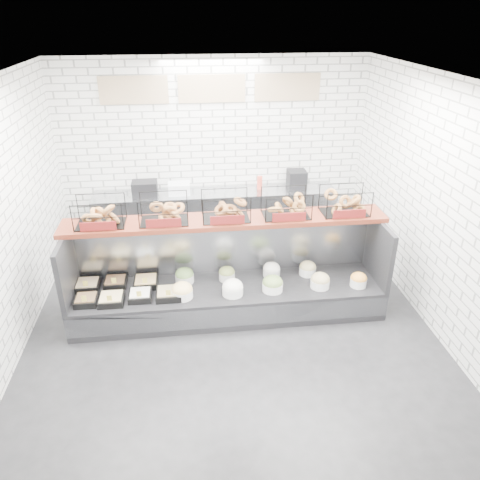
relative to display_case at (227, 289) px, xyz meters
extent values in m
plane|color=black|center=(0.02, -0.34, -0.33)|extent=(5.50, 5.50, 0.00)
cube|color=white|center=(0.02, 2.41, 1.17)|extent=(5.00, 0.02, 3.00)
cube|color=white|center=(-2.48, -0.34, 1.17)|extent=(0.02, 5.50, 3.00)
cube|color=white|center=(2.52, -0.34, 1.17)|extent=(0.02, 5.50, 3.00)
cube|color=white|center=(0.02, -0.34, 2.67)|extent=(5.00, 5.50, 0.02)
cube|color=#CFB590|center=(-1.18, 2.38, 2.17)|extent=(1.05, 0.03, 0.42)
cube|color=#CFB590|center=(0.02, 2.38, 2.17)|extent=(1.05, 0.03, 0.42)
cube|color=#CFB590|center=(1.22, 2.38, 2.17)|extent=(1.05, 0.03, 0.42)
cube|color=black|center=(0.02, -0.04, -0.13)|extent=(4.00, 0.90, 0.40)
cube|color=#93969B|center=(0.02, -0.47, -0.11)|extent=(4.00, 0.03, 0.28)
cube|color=#93969B|center=(0.02, 0.37, 0.47)|extent=(4.00, 0.08, 0.80)
cube|color=black|center=(-1.95, -0.04, 0.47)|extent=(0.06, 0.90, 0.80)
cube|color=black|center=(1.99, -0.04, 0.47)|extent=(0.06, 0.90, 0.80)
cube|color=black|center=(-1.74, -0.23, 0.11)|extent=(0.27, 0.27, 0.08)
cube|color=brown|center=(-1.74, -0.23, 0.14)|extent=(0.23, 0.23, 0.04)
cube|color=#DCC44C|center=(-1.74, -0.33, 0.20)|extent=(0.06, 0.01, 0.08)
cube|color=black|center=(-1.78, 0.12, 0.11)|extent=(0.30, 0.30, 0.08)
cube|color=tan|center=(-1.78, 0.12, 0.14)|extent=(0.25, 0.25, 0.04)
cube|color=#DCC44C|center=(-1.78, 0.02, 0.20)|extent=(0.06, 0.01, 0.08)
cube|color=black|center=(-1.44, -0.25, 0.11)|extent=(0.31, 0.31, 0.08)
cube|color=#DAC286|center=(-1.44, -0.25, 0.14)|extent=(0.26, 0.26, 0.04)
cube|color=#DCC44C|center=(-1.44, -0.36, 0.20)|extent=(0.06, 0.01, 0.08)
cube|color=black|center=(-1.44, 0.14, 0.11)|extent=(0.28, 0.28, 0.08)
cube|color=brown|center=(-1.44, 0.14, 0.14)|extent=(0.24, 0.24, 0.04)
cube|color=#DCC44C|center=(-1.44, 0.05, 0.20)|extent=(0.06, 0.01, 0.08)
cube|color=black|center=(-1.10, -0.21, 0.11)|extent=(0.28, 0.28, 0.08)
cube|color=white|center=(-1.10, -0.21, 0.14)|extent=(0.24, 0.24, 0.04)
cube|color=#DCC44C|center=(-1.10, -0.30, 0.20)|extent=(0.06, 0.01, 0.08)
cube|color=black|center=(-1.05, 0.11, 0.11)|extent=(0.31, 0.31, 0.08)
cube|color=#E1BA73|center=(-1.05, 0.11, 0.14)|extent=(0.26, 0.26, 0.04)
cube|color=#DCC44C|center=(-1.05, 0.00, 0.20)|extent=(0.06, 0.01, 0.08)
cube|color=black|center=(-0.75, -0.21, 0.11)|extent=(0.31, 0.31, 0.08)
cube|color=tan|center=(-0.75, -0.21, 0.14)|extent=(0.27, 0.27, 0.04)
cube|color=#DCC44C|center=(-0.75, -0.32, 0.20)|extent=(0.06, 0.01, 0.08)
cylinder|color=white|center=(-0.58, -0.23, 0.12)|extent=(0.26, 0.26, 0.11)
ellipsoid|color=#F9D47F|center=(-0.58, -0.23, 0.18)|extent=(0.26, 0.26, 0.18)
cylinder|color=white|center=(-0.54, 0.13, 0.12)|extent=(0.25, 0.25, 0.11)
ellipsoid|color=#698F49|center=(-0.54, 0.13, 0.18)|extent=(0.24, 0.24, 0.17)
cylinder|color=white|center=(0.05, -0.24, 0.12)|extent=(0.27, 0.27, 0.11)
ellipsoid|color=white|center=(0.05, -0.24, 0.18)|extent=(0.26, 0.26, 0.18)
cylinder|color=white|center=(0.01, 0.12, 0.12)|extent=(0.21, 0.21, 0.11)
ellipsoid|color=#85954B|center=(0.01, 0.12, 0.18)|extent=(0.21, 0.21, 0.15)
cylinder|color=white|center=(0.57, -0.21, 0.12)|extent=(0.27, 0.27, 0.11)
ellipsoid|color=olive|center=(0.57, -0.21, 0.18)|extent=(0.26, 0.26, 0.18)
cylinder|color=white|center=(0.62, 0.15, 0.12)|extent=(0.23, 0.23, 0.11)
ellipsoid|color=white|center=(0.62, 0.15, 0.18)|extent=(0.22, 0.22, 0.16)
cylinder|color=white|center=(1.19, -0.21, 0.12)|extent=(0.25, 0.25, 0.11)
ellipsoid|color=tan|center=(1.19, -0.21, 0.18)|extent=(0.24, 0.24, 0.17)
cylinder|color=white|center=(1.11, 0.13, 0.12)|extent=(0.23, 0.23, 0.11)
ellipsoid|color=tan|center=(1.11, 0.13, 0.18)|extent=(0.22, 0.22, 0.16)
cylinder|color=white|center=(1.69, -0.24, 0.12)|extent=(0.21, 0.21, 0.11)
ellipsoid|color=orange|center=(1.69, -0.24, 0.18)|extent=(0.21, 0.21, 0.15)
cube|color=#4B1A10|center=(0.02, 0.18, 0.90)|extent=(4.10, 0.50, 0.06)
cube|color=black|center=(-1.52, 0.18, 1.10)|extent=(0.60, 0.38, 0.34)
cube|color=#5F1311|center=(-1.52, -0.02, 1.00)|extent=(0.42, 0.02, 0.11)
cube|color=black|center=(-0.75, 0.18, 1.10)|extent=(0.60, 0.38, 0.34)
cube|color=#5F1311|center=(-0.75, -0.02, 1.00)|extent=(0.42, 0.02, 0.11)
cube|color=black|center=(0.02, 0.18, 1.10)|extent=(0.60, 0.38, 0.34)
cube|color=#5F1311|center=(0.02, -0.02, 1.00)|extent=(0.42, 0.02, 0.11)
cube|color=black|center=(0.78, 0.18, 1.10)|extent=(0.60, 0.38, 0.34)
cube|color=#5F1311|center=(0.78, -0.02, 1.00)|extent=(0.42, 0.02, 0.11)
cube|color=black|center=(1.55, 0.18, 1.10)|extent=(0.60, 0.38, 0.34)
cube|color=#5F1311|center=(1.55, -0.02, 1.00)|extent=(0.42, 0.02, 0.11)
cube|color=#93969B|center=(0.02, 2.09, 0.12)|extent=(4.00, 0.60, 0.90)
cube|color=black|center=(-1.13, 2.05, 0.69)|extent=(0.40, 0.30, 0.24)
cube|color=silver|center=(-0.58, 2.07, 0.66)|extent=(0.35, 0.28, 0.18)
cylinder|color=#D74935|center=(0.76, 2.13, 0.68)|extent=(0.09, 0.09, 0.22)
cube|color=black|center=(1.39, 2.12, 0.72)|extent=(0.30, 0.30, 0.30)
camera|label=1|loc=(-0.44, -5.18, 3.34)|focal=35.00mm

